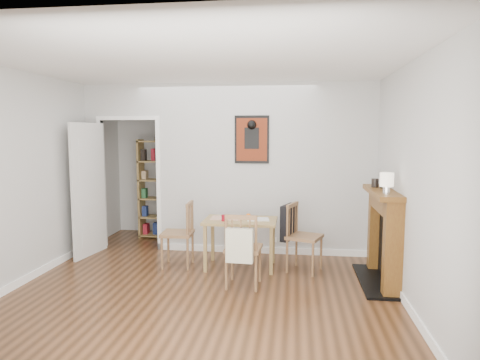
# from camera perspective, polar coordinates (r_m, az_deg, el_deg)

# --- Properties ---
(ground) EXTENTS (5.20, 5.20, 0.00)m
(ground) POSITION_cam_1_polar(r_m,az_deg,el_deg) (5.52, -4.16, -13.32)
(ground) COLOR brown
(ground) RESTS_ON ground
(room_shell) EXTENTS (5.20, 5.20, 5.20)m
(room_shell) POSITION_cam_1_polar(r_m,az_deg,el_deg) (6.53, -1.05, 1.45)
(room_shell) COLOR #BCBCBA
(room_shell) RESTS_ON ground
(dining_table) EXTENTS (0.98, 0.63, 0.67)m
(dining_table) POSITION_cam_1_polar(r_m,az_deg,el_deg) (5.88, 0.05, -6.06)
(dining_table) COLOR #987A47
(dining_table) RESTS_ON ground
(chair_left) EXTENTS (0.48, 0.48, 0.91)m
(chair_left) POSITION_cam_1_polar(r_m,az_deg,el_deg) (6.02, -8.35, -7.16)
(chair_left) COLOR olive
(chair_left) RESTS_ON ground
(chair_right) EXTENTS (0.63, 0.59, 0.92)m
(chair_right) POSITION_cam_1_polar(r_m,az_deg,el_deg) (5.82, 8.40, -7.43)
(chair_right) COLOR olive
(chair_right) RESTS_ON ground
(chair_front) EXTENTS (0.48, 0.54, 0.91)m
(chair_front) POSITION_cam_1_polar(r_m,az_deg,el_deg) (5.20, 0.44, -9.17)
(chair_front) COLOR olive
(chair_front) RESTS_ON ground
(bookshelf) EXTENTS (0.73, 0.29, 1.74)m
(bookshelf) POSITION_cam_1_polar(r_m,az_deg,el_deg) (7.67, -10.61, -1.24)
(bookshelf) COLOR #987A47
(bookshelf) RESTS_ON ground
(fireplace) EXTENTS (0.45, 1.25, 1.16)m
(fireplace) POSITION_cam_1_polar(r_m,az_deg,el_deg) (5.59, 18.73, -6.80)
(fireplace) COLOR brown
(fireplace) RESTS_ON ground
(red_glass) EXTENTS (0.07, 0.07, 0.09)m
(red_glass) POSITION_cam_1_polar(r_m,az_deg,el_deg) (5.77, -2.17, -5.07)
(red_glass) COLOR maroon
(red_glass) RESTS_ON dining_table
(orange_fruit) EXTENTS (0.07, 0.07, 0.07)m
(orange_fruit) POSITION_cam_1_polar(r_m,az_deg,el_deg) (5.93, 1.12, -4.81)
(orange_fruit) COLOR #DE600B
(orange_fruit) RESTS_ON dining_table
(placemat) EXTENTS (0.44, 0.34, 0.00)m
(placemat) POSITION_cam_1_polar(r_m,az_deg,el_deg) (5.97, -1.84, -5.07)
(placemat) COLOR beige
(placemat) RESTS_ON dining_table
(notebook) EXTENTS (0.33, 0.26, 0.01)m
(notebook) POSITION_cam_1_polar(r_m,az_deg,el_deg) (5.85, 2.40, -5.25)
(notebook) COLOR silver
(notebook) RESTS_ON dining_table
(mantel_lamp) EXTENTS (0.16, 0.16, 0.25)m
(mantel_lamp) POSITION_cam_1_polar(r_m,az_deg,el_deg) (5.09, 18.98, -0.12)
(mantel_lamp) COLOR silver
(mantel_lamp) RESTS_ON fireplace
(ceramic_jar_a) EXTENTS (0.11, 0.11, 0.13)m
(ceramic_jar_a) POSITION_cam_1_polar(r_m,az_deg,el_deg) (5.64, 18.67, -0.40)
(ceramic_jar_a) COLOR black
(ceramic_jar_a) RESTS_ON fireplace
(ceramic_jar_b) EXTENTS (0.09, 0.09, 0.11)m
(ceramic_jar_b) POSITION_cam_1_polar(r_m,az_deg,el_deg) (5.72, 17.55, -0.37)
(ceramic_jar_b) COLOR black
(ceramic_jar_b) RESTS_ON fireplace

